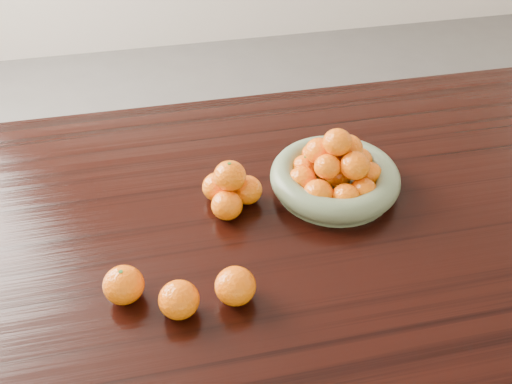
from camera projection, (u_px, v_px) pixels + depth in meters
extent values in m
cube|color=black|center=(274.00, 219.00, 1.25)|extent=(2.00, 1.00, 0.04)
cube|color=black|center=(505.00, 179.00, 1.96)|extent=(0.08, 0.08, 0.71)
cylinder|color=#637253|center=(334.00, 187.00, 1.29)|extent=(0.26, 0.26, 0.01)
torus|color=#637253|center=(335.00, 177.00, 1.27)|extent=(0.29, 0.29, 0.06)
ellipsoid|color=orange|center=(358.00, 161.00, 1.30)|extent=(0.07, 0.07, 0.06)
ellipsoid|color=orange|center=(341.00, 153.00, 1.33)|extent=(0.06, 0.06, 0.06)
ellipsoid|color=orange|center=(314.00, 156.00, 1.32)|extent=(0.06, 0.06, 0.06)
ellipsoid|color=orange|center=(305.00, 167.00, 1.29)|extent=(0.06, 0.06, 0.06)
ellipsoid|color=orange|center=(302.00, 180.00, 1.25)|extent=(0.06, 0.06, 0.06)
ellipsoid|color=orange|center=(318.00, 194.00, 1.21)|extent=(0.07, 0.07, 0.06)
ellipsoid|color=orange|center=(346.00, 197.00, 1.21)|extent=(0.06, 0.06, 0.06)
ellipsoid|color=orange|center=(363.00, 191.00, 1.22)|extent=(0.06, 0.06, 0.06)
ellipsoid|color=orange|center=(369.00, 174.00, 1.27)|extent=(0.06, 0.06, 0.06)
ellipsoid|color=orange|center=(338.00, 175.00, 1.27)|extent=(0.06, 0.06, 0.06)
ellipsoid|color=orange|center=(348.00, 149.00, 1.27)|extent=(0.07, 0.07, 0.06)
ellipsoid|color=orange|center=(319.00, 151.00, 1.26)|extent=(0.06, 0.06, 0.06)
ellipsoid|color=orange|center=(327.00, 167.00, 1.22)|extent=(0.06, 0.06, 0.05)
ellipsoid|color=orange|center=(355.00, 166.00, 1.21)|extent=(0.07, 0.07, 0.06)
ellipsoid|color=orange|center=(337.00, 142.00, 1.22)|extent=(0.06, 0.06, 0.06)
ellipsoid|color=orange|center=(227.00, 205.00, 1.20)|extent=(0.07, 0.07, 0.06)
ellipsoid|color=orange|center=(247.00, 190.00, 1.24)|extent=(0.07, 0.07, 0.06)
ellipsoid|color=orange|center=(217.00, 187.00, 1.25)|extent=(0.07, 0.07, 0.06)
ellipsoid|color=orange|center=(230.00, 176.00, 1.20)|extent=(0.07, 0.07, 0.06)
ellipsoid|color=orange|center=(124.00, 285.00, 1.03)|extent=(0.07, 0.07, 0.07)
ellipsoid|color=orange|center=(179.00, 300.00, 1.00)|extent=(0.07, 0.07, 0.07)
ellipsoid|color=orange|center=(235.00, 286.00, 1.02)|extent=(0.08, 0.08, 0.07)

